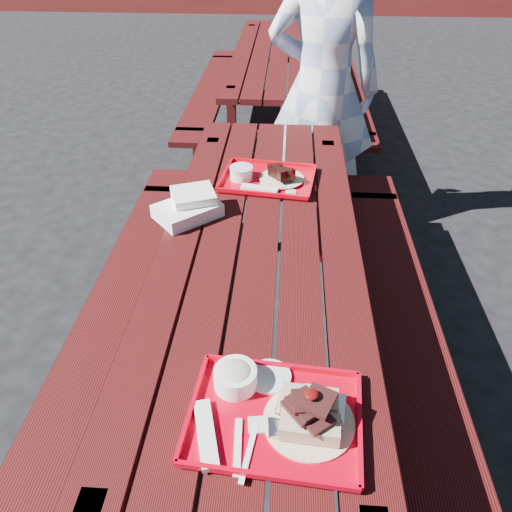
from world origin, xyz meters
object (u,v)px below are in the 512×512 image
picnic_table_far (279,74)px  far_tray (266,178)px  picnic_table_near (259,287)px  near_tray (275,405)px  person (322,89)px

picnic_table_far → far_tray: (0.00, -2.29, 0.21)m
picnic_table_near → far_tray: size_ratio=5.43×
picnic_table_far → far_tray: 2.30m
picnic_table_far → near_tray: (0.08, -3.51, 0.22)m
picnic_table_near → picnic_table_far: size_ratio=1.00×
picnic_table_far → person: person is taller
near_tray → person: bearing=84.8°
far_tray → person: (0.28, 0.89, 0.12)m
far_tray → person: 0.94m
picnic_table_near → picnic_table_far: 2.80m
picnic_table_far → person: bearing=-78.8°
near_tray → person: person is taller
far_tray → near_tray: bearing=-86.1°
far_tray → picnic_table_near: bearing=-90.2°
picnic_table_near → near_tray: 0.75m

